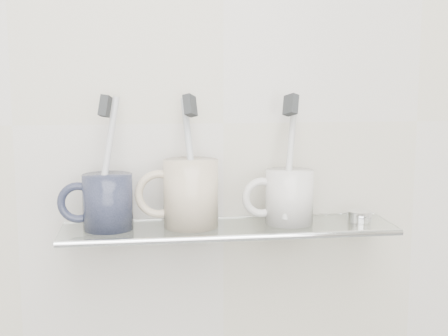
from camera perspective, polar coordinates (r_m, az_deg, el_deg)
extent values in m
plane|color=beige|center=(0.98, -0.05, 4.11)|extent=(2.50, 0.00, 2.50)
cube|color=silver|center=(0.94, 0.46, -5.54)|extent=(0.50, 0.12, 0.01)
cylinder|color=silver|center=(0.89, 0.98, -6.41)|extent=(0.50, 0.01, 0.01)
cylinder|color=silver|center=(0.99, -12.17, -5.78)|extent=(0.02, 0.03, 0.02)
cylinder|color=silver|center=(1.04, 11.64, -5.01)|extent=(0.02, 0.03, 0.02)
cylinder|color=black|center=(0.93, -10.58, -3.06)|extent=(0.10, 0.10, 0.08)
torus|color=black|center=(0.93, -13.19, -3.10)|extent=(0.06, 0.01, 0.06)
cylinder|color=silver|center=(0.92, -10.68, 0.61)|extent=(0.04, 0.04, 0.19)
cube|color=#2B2D2F|center=(0.91, -10.82, 5.58)|extent=(0.02, 0.03, 0.04)
cylinder|color=beige|center=(0.93, -3.05, -2.32)|extent=(0.09, 0.09, 0.10)
torus|color=beige|center=(0.93, -5.94, -2.39)|extent=(0.07, 0.01, 0.07)
cylinder|color=#AAB3B8|center=(0.92, -3.08, 0.76)|extent=(0.03, 0.08, 0.18)
cube|color=#2B2D2F|center=(0.92, -3.12, 5.73)|extent=(0.02, 0.03, 0.04)
cylinder|color=silver|center=(0.96, 5.99, -2.63)|extent=(0.08, 0.08, 0.08)
torus|color=silver|center=(0.95, 3.48, -2.71)|extent=(0.06, 0.01, 0.06)
cylinder|color=beige|center=(0.95, 6.04, 0.92)|extent=(0.04, 0.08, 0.18)
cube|color=#2B2D2F|center=(0.94, 6.12, 5.76)|extent=(0.03, 0.03, 0.04)
cylinder|color=silver|center=(1.00, 12.27, -4.29)|extent=(0.04, 0.04, 0.02)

